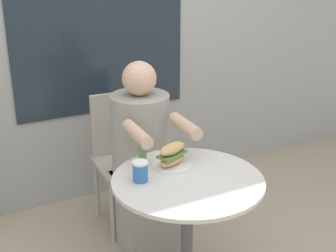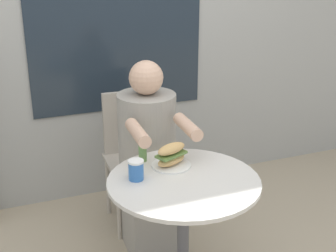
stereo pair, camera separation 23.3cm
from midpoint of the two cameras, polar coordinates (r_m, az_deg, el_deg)
storefront_wall at (r=3.26m, az=-5.40°, el=14.83°), size 8.00×0.09×2.80m
cafe_table at (r=2.34m, az=4.79°, el=-10.65°), size 0.74×0.74×0.71m
diner_chair at (r=3.08m, az=-2.16°, el=-2.41°), size 0.40×0.40×0.87m
seated_diner at (r=2.79m, az=0.10°, el=-5.42°), size 0.36×0.62×1.16m
sandwich_on_plate at (r=2.35m, az=3.36°, el=-3.76°), size 0.20×0.20×0.12m
drink_cup at (r=2.22m, az=-0.91°, el=-5.43°), size 0.08×0.08×0.10m
condiment_bottle at (r=2.39m, az=-0.34°, el=-2.70°), size 0.04×0.04×0.16m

